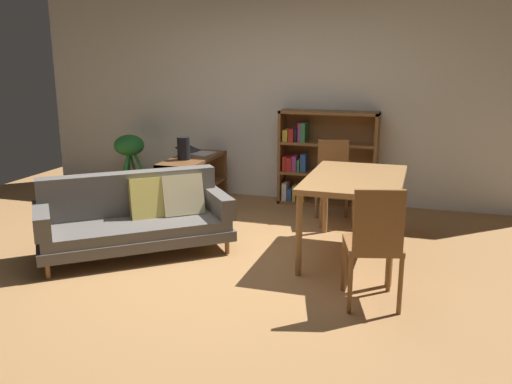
# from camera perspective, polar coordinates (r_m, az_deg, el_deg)

# --- Properties ---
(ground_plane) EXTENTS (8.16, 8.16, 0.00)m
(ground_plane) POSITION_cam_1_polar(r_m,az_deg,el_deg) (4.96, -5.95, -7.95)
(ground_plane) COLOR #9E7042
(back_wall_panel) EXTENTS (6.80, 0.10, 2.70)m
(back_wall_panel) POSITION_cam_1_polar(r_m,az_deg,el_deg) (7.17, 2.48, 10.05)
(back_wall_panel) COLOR silver
(back_wall_panel) RESTS_ON ground_plane
(fabric_couch) EXTENTS (1.84, 1.70, 0.75)m
(fabric_couch) POSITION_cam_1_polar(r_m,az_deg,el_deg) (5.35, -12.38, -2.42)
(fabric_couch) COLOR brown
(fabric_couch) RESTS_ON ground_plane
(media_console) EXTENTS (0.46, 1.17, 0.64)m
(media_console) POSITION_cam_1_polar(r_m,az_deg,el_deg) (6.83, -6.59, 0.94)
(media_console) COLOR brown
(media_console) RESTS_ON ground_plane
(open_laptop) EXTENTS (0.49, 0.36, 0.09)m
(open_laptop) POSITION_cam_1_polar(r_m,az_deg,el_deg) (7.00, -6.14, 4.21)
(open_laptop) COLOR silver
(open_laptop) RESTS_ON media_console
(desk_speaker) EXTENTS (0.15, 0.15, 0.27)m
(desk_speaker) POSITION_cam_1_polar(r_m,az_deg,el_deg) (6.60, -7.60, 4.56)
(desk_speaker) COLOR black
(desk_speaker) RESTS_ON media_console
(potted_floor_plant) EXTENTS (0.46, 0.51, 0.83)m
(potted_floor_plant) POSITION_cam_1_polar(r_m,az_deg,el_deg) (7.54, -13.08, 3.22)
(potted_floor_plant) COLOR brown
(potted_floor_plant) RESTS_ON ground_plane
(dining_table) EXTENTS (0.86, 1.34, 0.78)m
(dining_table) POSITION_cam_1_polar(r_m,az_deg,el_deg) (5.11, 10.36, 0.78)
(dining_table) COLOR olive
(dining_table) RESTS_ON ground_plane
(dining_chair_near) EXTENTS (0.50, 0.53, 0.95)m
(dining_chair_near) POSITION_cam_1_polar(r_m,az_deg,el_deg) (4.12, 12.33, -5.04)
(dining_chair_near) COLOR brown
(dining_chair_near) RESTS_ON ground_plane
(dining_chair_far) EXTENTS (0.51, 0.53, 0.93)m
(dining_chair_far) POSITION_cam_1_polar(r_m,az_deg,el_deg) (6.22, 8.20, 1.61)
(dining_chair_far) COLOR brown
(dining_chair_far) RESTS_ON ground_plane
(bookshelf) EXTENTS (1.23, 0.31, 1.19)m
(bookshelf) POSITION_cam_1_polar(r_m,az_deg,el_deg) (6.96, 6.91, 3.45)
(bookshelf) COLOR brown
(bookshelf) RESTS_ON ground_plane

